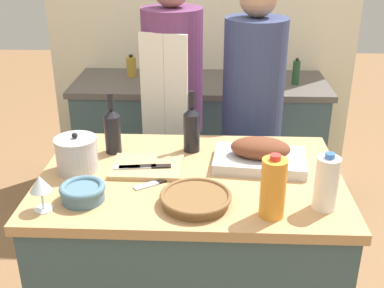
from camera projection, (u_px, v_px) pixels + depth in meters
kitchen_island at (191, 267)px, 2.14m from camera, size 1.21×0.80×0.94m
back_counter at (200, 141)px, 3.45m from camera, size 1.72×0.60×0.90m
back_wall at (202, 15)px, 3.43m from camera, size 2.22×0.10×2.55m
roasting_pan at (260, 155)px, 2.00m from camera, size 0.40×0.28×0.12m
wicker_basket at (196, 199)px, 1.73m from camera, size 0.26×0.26×0.04m
cutting_board at (147, 167)px, 1.98m from camera, size 0.29×0.22×0.02m
stock_pot at (77, 154)px, 1.95m from camera, size 0.17×0.17×0.17m
mixing_bowl at (83, 192)px, 1.75m from camera, size 0.17×0.17×0.06m
juice_jug at (273, 188)px, 1.62m from camera, size 0.09×0.09×0.23m
milk_jug at (326, 183)px, 1.67m from camera, size 0.08×0.08×0.21m
wine_bottle_green at (112, 129)px, 2.09m from camera, size 0.07×0.07×0.27m
wine_bottle_dark at (192, 128)px, 2.11m from camera, size 0.07×0.07×0.28m
wine_glass_left at (40, 185)px, 1.66m from camera, size 0.08×0.08×0.13m
knife_chef at (147, 167)px, 1.96m from camera, size 0.21×0.05×0.01m
knife_paring at (137, 167)px, 1.96m from camera, size 0.17×0.05×0.01m
knife_bread at (154, 183)px, 1.87m from camera, size 0.15×0.11×0.01m
condiment_bottle_tall at (167, 76)px, 3.14m from camera, size 0.05×0.05×0.15m
condiment_bottle_short at (296, 72)px, 3.17m from camera, size 0.05×0.05×0.17m
condiment_bottle_extra at (131, 67)px, 3.34m from camera, size 0.07×0.07×0.15m
person_cook_aproned at (173, 108)px, 2.68m from camera, size 0.32×0.35×1.67m
person_cook_guest at (252, 117)px, 2.63m from camera, size 0.33×0.33×1.63m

